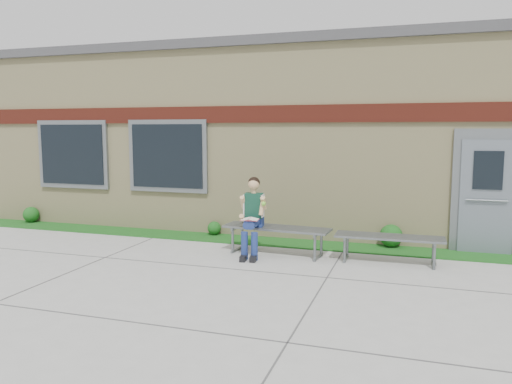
% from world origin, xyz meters
% --- Properties ---
extents(ground, '(80.00, 80.00, 0.00)m').
position_xyz_m(ground, '(0.00, 0.00, 0.00)').
color(ground, '#9E9E99').
rests_on(ground, ground).
extents(grass_strip, '(16.00, 0.80, 0.02)m').
position_xyz_m(grass_strip, '(0.00, 2.60, 0.01)').
color(grass_strip, '#144B16').
rests_on(grass_strip, ground).
extents(school_building, '(16.20, 6.22, 4.20)m').
position_xyz_m(school_building, '(-0.00, 5.99, 2.10)').
color(school_building, beige).
rests_on(school_building, ground).
extents(bench_left, '(2.01, 0.70, 0.51)m').
position_xyz_m(bench_left, '(-0.14, 1.69, 0.39)').
color(bench_left, slate).
rests_on(bench_left, ground).
extents(bench_right, '(1.83, 0.52, 0.47)m').
position_xyz_m(bench_right, '(1.86, 1.69, 0.37)').
color(bench_right, slate).
rests_on(bench_right, ground).
extents(girl, '(0.52, 0.84, 1.43)m').
position_xyz_m(girl, '(-0.53, 1.48, 0.76)').
color(girl, navy).
rests_on(girl, ground).
extents(shrub_west, '(0.38, 0.38, 0.38)m').
position_xyz_m(shrub_west, '(-6.72, 2.85, 0.21)').
color(shrub_west, '#144B16').
rests_on(shrub_west, grass_strip).
extents(shrub_mid, '(0.29, 0.29, 0.29)m').
position_xyz_m(shrub_mid, '(-1.86, 2.85, 0.16)').
color(shrub_mid, '#144B16').
rests_on(shrub_mid, grass_strip).
extents(shrub_east, '(0.44, 0.44, 0.44)m').
position_xyz_m(shrub_east, '(1.84, 2.85, 0.24)').
color(shrub_east, '#144B16').
rests_on(shrub_east, grass_strip).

